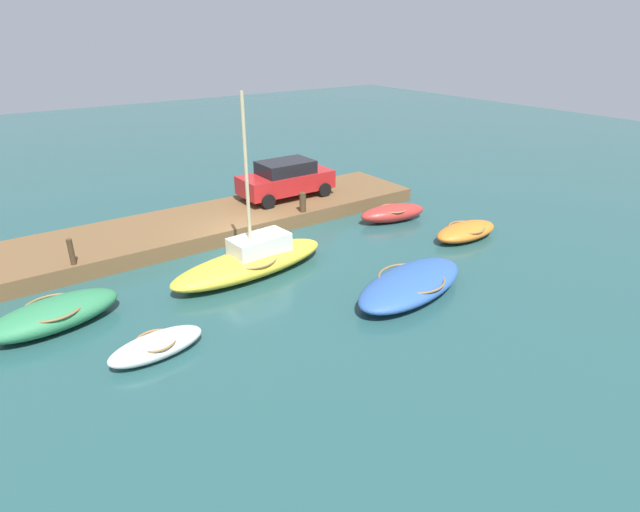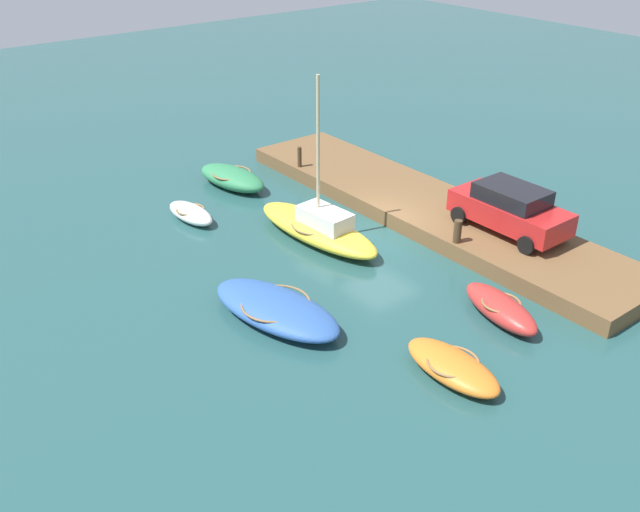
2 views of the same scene
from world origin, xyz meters
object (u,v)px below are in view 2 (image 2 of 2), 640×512
(rowboat_orange, at_px, (452,366))
(mooring_post_west, at_px, (458,231))
(rowboat_green, at_px, (232,178))
(mooring_post_mid_west, at_px, (300,157))
(rowboat_red, at_px, (501,308))
(sailboat_yellow, at_px, (318,227))
(parked_car, at_px, (510,208))
(dinghy_white, at_px, (191,213))
(motorboat_blue, at_px, (276,309))

(rowboat_orange, height_order, mooring_post_west, mooring_post_west)
(rowboat_green, xyz_separation_m, mooring_post_mid_west, (-1.15, -2.78, 0.64))
(rowboat_red, height_order, sailboat_yellow, sailboat_yellow)
(sailboat_yellow, xyz_separation_m, parked_car, (-4.58, -5.07, 0.97))
(rowboat_red, bearing_deg, mooring_post_mid_west, 3.94)
(rowboat_orange, bearing_deg, mooring_post_mid_west, -20.39)
(rowboat_red, height_order, mooring_post_mid_west, mooring_post_mid_west)
(rowboat_green, relative_size, parked_car, 0.90)
(dinghy_white, xyz_separation_m, motorboat_blue, (-7.78, 1.38, 0.08))
(motorboat_blue, bearing_deg, dinghy_white, -21.60)
(rowboat_orange, relative_size, mooring_post_mid_west, 3.38)
(mooring_post_mid_west, bearing_deg, mooring_post_west, 180.00)
(mooring_post_west, bearing_deg, rowboat_orange, 131.52)
(dinghy_white, xyz_separation_m, rowboat_orange, (-12.95, -0.76, 0.01))
(rowboat_green, bearing_deg, motorboat_blue, 146.19)
(sailboat_yellow, bearing_deg, rowboat_red, -176.37)
(rowboat_orange, xyz_separation_m, parked_car, (4.00, -7.21, 1.16))
(motorboat_blue, relative_size, rowboat_orange, 1.64)
(dinghy_white, distance_m, mooring_post_mid_west, 5.94)
(rowboat_red, bearing_deg, parked_car, -40.87)
(rowboat_red, bearing_deg, rowboat_green, 16.11)
(sailboat_yellow, xyz_separation_m, rowboat_green, (6.25, -0.16, -0.09))
(sailboat_yellow, xyz_separation_m, mooring_post_west, (-4.08, -2.95, 0.51))
(rowboat_red, relative_size, rowboat_orange, 1.06)
(rowboat_red, distance_m, dinghy_white, 12.58)
(rowboat_green, bearing_deg, sailboat_yellow, 169.38)
(rowboat_red, xyz_separation_m, rowboat_green, (13.81, 0.92, 0.04))
(dinghy_white, height_order, parked_car, parked_car)
(dinghy_white, bearing_deg, rowboat_red, -166.21)
(sailboat_yellow, distance_m, motorboat_blue, 5.48)
(mooring_post_west, bearing_deg, parked_car, -103.17)
(motorboat_blue, xyz_separation_m, parked_car, (-1.16, -9.36, 1.10))
(rowboat_red, relative_size, mooring_post_west, 3.88)
(dinghy_white, distance_m, rowboat_orange, 12.97)
(rowboat_green, relative_size, rowboat_orange, 1.27)
(sailboat_yellow, xyz_separation_m, motorboat_blue, (-3.41, 4.28, -0.13))
(dinghy_white, xyz_separation_m, rowboat_green, (1.88, -3.06, 0.11))
(rowboat_green, distance_m, mooring_post_mid_west, 3.08)
(parked_car, bearing_deg, dinghy_white, 41.50)
(rowboat_orange, relative_size, parked_car, 0.71)
(sailboat_yellow, bearing_deg, mooring_post_west, -148.71)
(dinghy_white, xyz_separation_m, mooring_post_mid_west, (0.73, -5.84, 0.75))
(motorboat_blue, distance_m, mooring_post_west, 7.29)
(motorboat_blue, height_order, parked_car, parked_car)
(dinghy_white, bearing_deg, mooring_post_mid_west, -87.52)
(dinghy_white, relative_size, rowboat_orange, 0.86)
(rowboat_red, relative_size, mooring_post_mid_west, 3.57)
(mooring_post_west, height_order, mooring_post_mid_west, mooring_post_mid_west)
(sailboat_yellow, distance_m, mooring_post_west, 5.06)
(parked_car, bearing_deg, mooring_post_west, 76.62)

